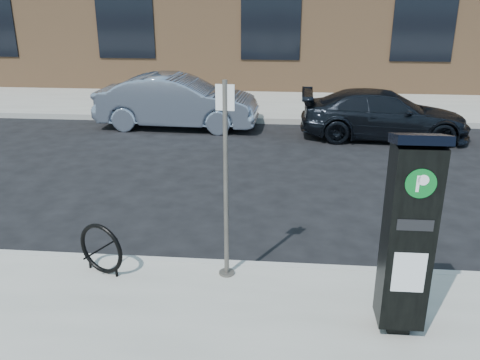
# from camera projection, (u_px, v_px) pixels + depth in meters

# --- Properties ---
(ground) EXTENTS (120.00, 120.00, 0.00)m
(ground) POSITION_uv_depth(u_px,v_px,m) (235.00, 272.00, 6.65)
(ground) COLOR black
(ground) RESTS_ON ground
(sidewalk_far) EXTENTS (60.00, 12.00, 0.15)m
(sidewalk_far) POSITION_uv_depth(u_px,v_px,m) (271.00, 84.00, 19.68)
(sidewalk_far) COLOR gray
(sidewalk_far) RESTS_ON ground
(curb_near) EXTENTS (60.00, 0.12, 0.16)m
(curb_near) POSITION_uv_depth(u_px,v_px,m) (234.00, 268.00, 6.60)
(curb_near) COLOR #9E9B93
(curb_near) RESTS_ON ground
(curb_far) EXTENTS (60.00, 0.12, 0.16)m
(curb_far) POSITION_uv_depth(u_px,v_px,m) (264.00, 121.00, 14.10)
(curb_far) COLOR #9E9B93
(curb_far) RESTS_ON ground
(parking_kiosk) EXTENTS (0.49, 0.43, 2.13)m
(parking_kiosk) POSITION_uv_depth(u_px,v_px,m) (408.00, 234.00, 4.92)
(parking_kiosk) COLOR black
(parking_kiosk) RESTS_ON sidewalk_near
(sign_pole) EXTENTS (0.21, 0.19, 2.40)m
(sign_pole) POSITION_uv_depth(u_px,v_px,m) (226.00, 184.00, 5.90)
(sign_pole) COLOR #625C57
(sign_pole) RESTS_ON sidewalk_near
(bike_rack) EXTENTS (0.63, 0.31, 0.66)m
(bike_rack) POSITION_uv_depth(u_px,v_px,m) (101.00, 249.00, 6.25)
(bike_rack) COLOR black
(bike_rack) RESTS_ON sidewalk_near
(car_silver) EXTENTS (4.30, 1.65, 1.40)m
(car_silver) POSITION_uv_depth(u_px,v_px,m) (177.00, 101.00, 13.50)
(car_silver) COLOR gray
(car_silver) RESTS_ON ground
(car_dark) EXTENTS (4.12, 1.78, 1.18)m
(car_dark) POSITION_uv_depth(u_px,v_px,m) (384.00, 115.00, 12.53)
(car_dark) COLOR black
(car_dark) RESTS_ON ground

